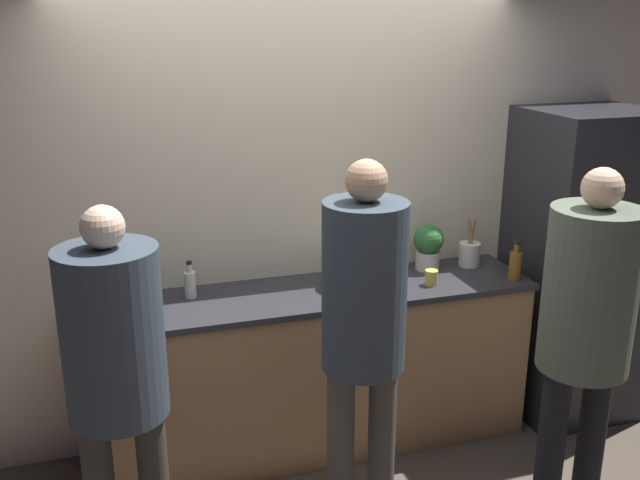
% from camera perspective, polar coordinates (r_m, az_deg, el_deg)
% --- Properties ---
extents(ground_plane, '(14.00, 14.00, 0.00)m').
position_cam_1_polar(ground_plane, '(4.08, 0.60, -18.33)').
color(ground_plane, '#4C4238').
extents(wall_back, '(5.20, 0.06, 2.60)m').
position_cam_1_polar(wall_back, '(4.06, -2.07, 1.92)').
color(wall_back, beige).
rests_on(wall_back, ground_plane).
extents(counter, '(2.51, 0.61, 0.96)m').
position_cam_1_polar(counter, '(4.11, -0.86, -10.24)').
color(counter, '#9E754C').
rests_on(counter, ground_plane).
extents(refrigerator, '(0.72, 0.69, 1.88)m').
position_cam_1_polar(refrigerator, '(4.60, 19.92, -1.93)').
color(refrigerator, '#232328').
rests_on(refrigerator, ground_plane).
extents(person_left, '(0.41, 0.41, 1.71)m').
position_cam_1_polar(person_left, '(3.04, -16.05, -9.35)').
color(person_left, '#38332D').
rests_on(person_left, ground_plane).
extents(person_center, '(0.38, 0.38, 1.83)m').
position_cam_1_polar(person_center, '(3.18, 3.51, -6.26)').
color(person_center, '#4C4742').
rests_on(person_center, ground_plane).
extents(person_right, '(0.41, 0.41, 1.79)m').
position_cam_1_polar(person_right, '(3.42, 20.55, -5.82)').
color(person_right, black).
rests_on(person_right, ground_plane).
extents(fruit_bowl, '(0.29, 0.29, 0.15)m').
position_cam_1_polar(fruit_bowl, '(3.94, 2.39, -3.02)').
color(fruit_bowl, beige).
rests_on(fruit_bowl, counter).
extents(utensil_crock, '(0.13, 0.13, 0.29)m').
position_cam_1_polar(utensil_crock, '(4.35, 11.87, -1.07)').
color(utensil_crock, silver).
rests_on(utensil_crock, counter).
extents(bottle_green, '(0.07, 0.07, 0.14)m').
position_cam_1_polar(bottle_green, '(3.74, -13.38, -4.62)').
color(bottle_green, '#236033').
rests_on(bottle_green, counter).
extents(bottle_amber, '(0.07, 0.07, 0.23)m').
position_cam_1_polar(bottle_amber, '(4.19, 15.36, -1.88)').
color(bottle_amber, brown).
rests_on(bottle_amber, counter).
extents(bottle_clear, '(0.06, 0.06, 0.20)m').
position_cam_1_polar(bottle_clear, '(3.84, -10.35, -3.43)').
color(bottle_clear, silver).
rests_on(bottle_clear, counter).
extents(cup_yellow, '(0.07, 0.07, 0.09)m').
position_cam_1_polar(cup_yellow, '(4.02, 8.90, -2.98)').
color(cup_yellow, gold).
rests_on(cup_yellow, counter).
extents(potted_plant, '(0.18, 0.18, 0.27)m').
position_cam_1_polar(potted_plant, '(4.22, 8.65, -0.42)').
color(potted_plant, beige).
rests_on(potted_plant, counter).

